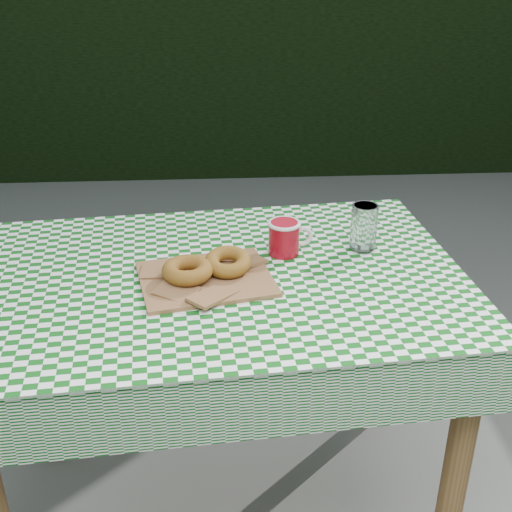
{
  "coord_description": "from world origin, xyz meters",
  "views": [
    {
      "loc": [
        0.01,
        -1.15,
        1.49
      ],
      "look_at": [
        0.09,
        0.22,
        0.79
      ],
      "focal_mm": 47.02,
      "sensor_mm": 36.0,
      "label": 1
    }
  ],
  "objects": [
    {
      "name": "paper_bag",
      "position": [
        -0.03,
        0.17,
        0.76
      ],
      "size": [
        0.33,
        0.29,
        0.02
      ],
      "primitive_type": "cube",
      "rotation": [
        0.0,
        0.0,
        0.21
      ],
      "color": "brown",
      "rests_on": "tablecloth"
    },
    {
      "name": "coffee_mug",
      "position": [
        0.16,
        0.29,
        0.8
      ],
      "size": [
        0.17,
        0.17,
        0.08
      ],
      "primitive_type": null,
      "rotation": [
        0.0,
        0.0,
        0.14
      ],
      "color": "maroon",
      "rests_on": "tablecloth"
    },
    {
      "name": "hedge_north",
      "position": [
        0.0,
        3.2,
        0.9
      ],
      "size": [
        7.0,
        0.7,
        1.8
      ],
      "primitive_type": "cube",
      "color": "black",
      "rests_on": "ground"
    },
    {
      "name": "table",
      "position": [
        -0.0,
        0.19,
        0.38
      ],
      "size": [
        1.17,
        0.83,
        0.75
      ],
      "primitive_type": "cube",
      "rotation": [
        0.0,
        0.0,
        0.09
      ],
      "color": "brown",
      "rests_on": "ground"
    },
    {
      "name": "bagel_front",
      "position": [
        -0.07,
        0.16,
        0.79
      ],
      "size": [
        0.12,
        0.12,
        0.04
      ],
      "primitive_type": "torus",
      "rotation": [
        0.0,
        0.0,
        0.06
      ],
      "color": "#885F1C",
      "rests_on": "paper_bag"
    },
    {
      "name": "tablecloth",
      "position": [
        -0.0,
        0.19,
        0.75
      ],
      "size": [
        1.19,
        0.85,
        0.01
      ],
      "primitive_type": "cube",
      "rotation": [
        0.0,
        0.0,
        0.09
      ],
      "color": "#0C4F12",
      "rests_on": "table"
    },
    {
      "name": "bagel_back",
      "position": [
        0.02,
        0.19,
        0.79
      ],
      "size": [
        0.11,
        0.11,
        0.03
      ],
      "primitive_type": "torus",
      "rotation": [
        0.0,
        0.0,
        -0.06
      ],
      "color": "brown",
      "rests_on": "paper_bag"
    },
    {
      "name": "drinking_glass",
      "position": [
        0.36,
        0.3,
        0.81
      ],
      "size": [
        0.07,
        0.07,
        0.12
      ],
      "primitive_type": "cylinder",
      "rotation": [
        0.0,
        0.0,
        0.1
      ],
      "color": "white",
      "rests_on": "tablecloth"
    }
  ]
}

